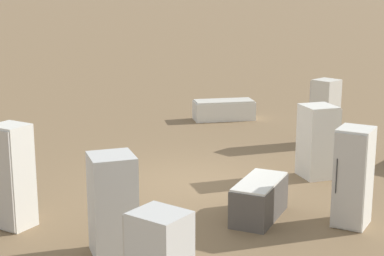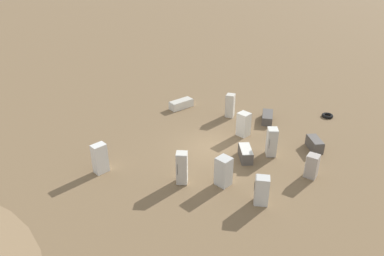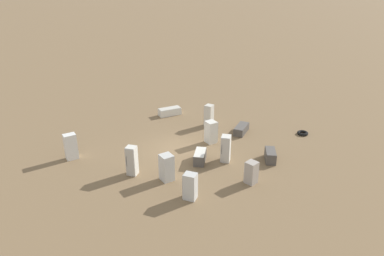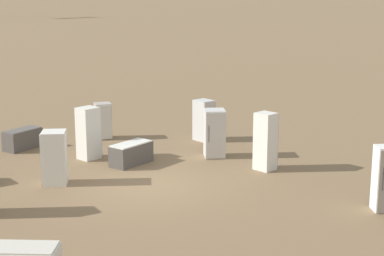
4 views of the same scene
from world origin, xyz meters
The scene contains 9 objects.
ground_plane centered at (0.00, 0.00, 0.00)m, with size 1000.00×1000.00×0.00m, color brown.
discarded_fridge_0 centered at (-1.22, -2.07, 0.37)m, with size 1.58×0.82×0.75m.
discarded_fridge_1 centered at (-0.71, -3.69, 0.92)m, with size 0.73×0.60×1.84m.
discarded_fridge_4 centered at (1.83, -2.21, 0.83)m, with size 1.04×1.04×1.67m.
discarded_fridge_5 centered at (-3.87, -0.58, 0.85)m, with size 1.04×1.05×1.71m.
discarded_fridge_6 centered at (-3.78, 1.70, 0.96)m, with size 0.62×0.64×1.93m.
discarded_fridge_9 centered at (0.10, -6.61, 0.37)m, with size 1.52×0.87×0.74m.
discarded_fridge_10 centered at (-2.98, -5.62, 0.71)m, with size 0.86×0.88×1.42m.
discarded_fridge_11 centered at (-5.45, -2.45, 0.80)m, with size 0.68×0.79×1.60m.
Camera 4 is at (13.06, 13.65, 6.14)m, focal length 60.00 mm.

